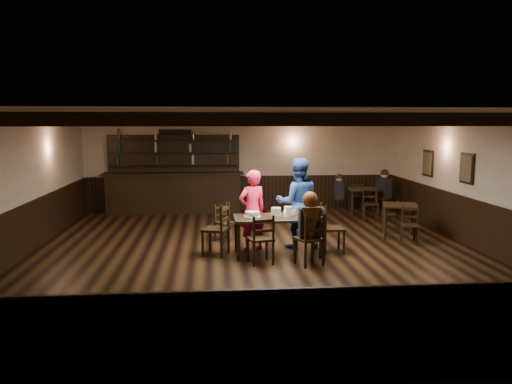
{
  "coord_description": "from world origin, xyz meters",
  "views": [
    {
      "loc": [
        -0.87,
        -9.49,
        2.57
      ],
      "look_at": [
        -0.01,
        0.2,
        1.2
      ],
      "focal_mm": 35.0,
      "sensor_mm": 36.0,
      "label": 1
    }
  ],
  "objects": [
    {
      "name": "ground",
      "position": [
        0.0,
        0.0,
        0.0
      ],
      "size": [
        10.0,
        10.0,
        0.0
      ],
      "primitive_type": "plane",
      "color": "black",
      "rests_on": "ground"
    },
    {
      "name": "room_shell",
      "position": [
        0.01,
        0.04,
        1.75
      ],
      "size": [
        9.02,
        10.02,
        2.71
      ],
      "color": "beige",
      "rests_on": "ground"
    },
    {
      "name": "dining_table",
      "position": [
        0.39,
        -0.11,
        0.68
      ],
      "size": [
        1.69,
        0.86,
        0.75
      ],
      "color": "black",
      "rests_on": "ground"
    },
    {
      "name": "chair_near_left",
      "position": [
        0.02,
        -0.75,
        0.53
      ],
      "size": [
        0.51,
        0.5,
        0.91
      ],
      "color": "black",
      "rests_on": "ground"
    },
    {
      "name": "chair_near_right",
      "position": [
        0.9,
        -0.91,
        0.56
      ],
      "size": [
        0.57,
        0.56,
        0.96
      ],
      "color": "black",
      "rests_on": "ground"
    },
    {
      "name": "chair_end_left",
      "position": [
        -0.73,
        -0.05,
        0.59
      ],
      "size": [
        0.59,
        0.6,
        1.02
      ],
      "color": "black",
      "rests_on": "ground"
    },
    {
      "name": "chair_end_right",
      "position": [
        1.4,
        -0.05,
        0.57
      ],
      "size": [
        0.43,
        0.45,
        0.97
      ],
      "color": "black",
      "rests_on": "ground"
    },
    {
      "name": "chair_far_pushed",
      "position": [
        -0.64,
        1.18,
        0.47
      ],
      "size": [
        0.52,
        0.52,
        0.8
      ],
      "color": "black",
      "rests_on": "ground"
    },
    {
      "name": "woman_pink",
      "position": [
        -0.07,
        0.3,
        0.81
      ],
      "size": [
        0.7,
        0.59,
        1.62
      ],
      "primitive_type": "imported",
      "rotation": [
        0.0,
        0.0,
        3.56
      ],
      "color": "#FD1D64",
      "rests_on": "ground"
    },
    {
      "name": "man_blue",
      "position": [
        0.87,
        0.47,
        0.92
      ],
      "size": [
        0.9,
        0.7,
        1.85
      ],
      "primitive_type": "imported",
      "rotation": [
        0.0,
        0.0,
        3.14
      ],
      "color": "navy",
      "rests_on": "ground"
    },
    {
      "name": "seated_person",
      "position": [
        0.87,
        -0.86,
        0.87
      ],
      "size": [
        0.37,
        0.56,
        0.91
      ],
      "color": "black",
      "rests_on": "ground"
    },
    {
      "name": "cake",
      "position": [
        -0.1,
        -0.05,
        0.8
      ],
      "size": [
        0.34,
        0.34,
        0.1
      ],
      "color": "white",
      "rests_on": "dining_table"
    },
    {
      "name": "plate_stack_a",
      "position": [
        0.35,
        -0.11,
        0.84
      ],
      "size": [
        0.19,
        0.19,
        0.18
      ],
      "primitive_type": "cylinder",
      "color": "white",
      "rests_on": "dining_table"
    },
    {
      "name": "plate_stack_b",
      "position": [
        0.6,
        -0.07,
        0.85
      ],
      "size": [
        0.16,
        0.16,
        0.19
      ],
      "primitive_type": "cylinder",
      "color": "white",
      "rests_on": "dining_table"
    },
    {
      "name": "tea_light",
      "position": [
        0.4,
        0.0,
        0.78
      ],
      "size": [
        0.04,
        0.04,
        0.06
      ],
      "color": "#A5A8AD",
      "rests_on": "dining_table"
    },
    {
      "name": "salt_shaker",
      "position": [
        0.76,
        -0.21,
        0.8
      ],
      "size": [
        0.04,
        0.04,
        0.09
      ],
      "primitive_type": "cylinder",
      "color": "silver",
      "rests_on": "dining_table"
    },
    {
      "name": "pepper_shaker",
      "position": [
        0.76,
        -0.22,
        0.79
      ],
      "size": [
        0.03,
        0.03,
        0.08
      ],
      "primitive_type": "cylinder",
      "color": "#A5A8AD",
      "rests_on": "dining_table"
    },
    {
      "name": "drink_glass",
      "position": [
        0.73,
        0.04,
        0.8
      ],
      "size": [
        0.06,
        0.06,
        0.1
      ],
      "primitive_type": "cylinder",
      "color": "silver",
      "rests_on": "dining_table"
    },
    {
      "name": "menu_red",
      "position": [
        0.93,
        -0.15,
        0.75
      ],
      "size": [
        0.34,
        0.26,
        0.0
      ],
      "primitive_type": "cube",
      "rotation": [
        0.0,
        0.0,
        0.13
      ],
      "color": "maroon",
      "rests_on": "dining_table"
    },
    {
      "name": "menu_blue",
      "position": [
        0.98,
        0.01,
        0.75
      ],
      "size": [
        0.33,
        0.24,
        0.0
      ],
      "primitive_type": "cube",
      "rotation": [
        0.0,
        0.0,
        -0.04
      ],
      "color": "#101752",
      "rests_on": "dining_table"
    },
    {
      "name": "bar_counter",
      "position": [
        -1.94,
        4.72,
        0.73
      ],
      "size": [
        3.93,
        0.7,
        2.2
      ],
      "color": "black",
      "rests_on": "ground"
    },
    {
      "name": "back_table_a",
      "position": [
        3.29,
        1.12,
        0.64
      ],
      "size": [
        0.94,
        0.94,
        0.75
      ],
      "color": "black",
      "rests_on": "ground"
    },
    {
      "name": "back_table_b",
      "position": [
        3.28,
        3.78,
        0.65
      ],
      "size": [
        0.93,
        0.93,
        0.75
      ],
      "color": "black",
      "rests_on": "ground"
    },
    {
      "name": "bg_patron_left",
      "position": [
        2.59,
        3.76,
        0.81
      ],
      "size": [
        0.22,
        0.34,
        0.7
      ],
      "color": "black",
      "rests_on": "ground"
    },
    {
      "name": "bg_patron_right",
      "position": [
        3.84,
        3.72,
        0.87
      ],
      "size": [
        0.35,
        0.45,
        0.81
      ],
      "color": "black",
      "rests_on": "ground"
    }
  ]
}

